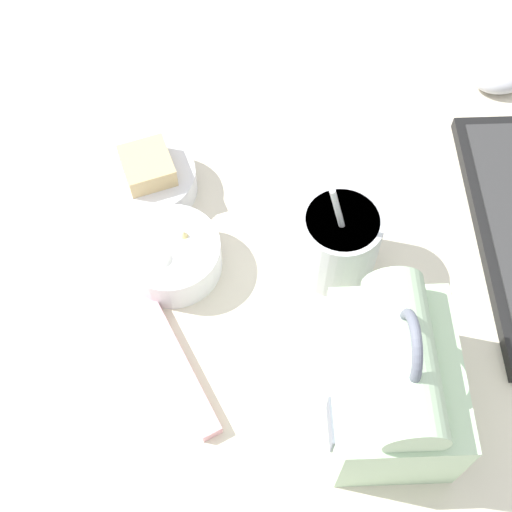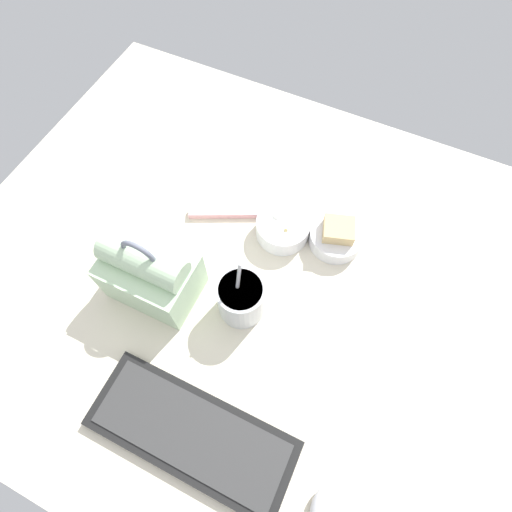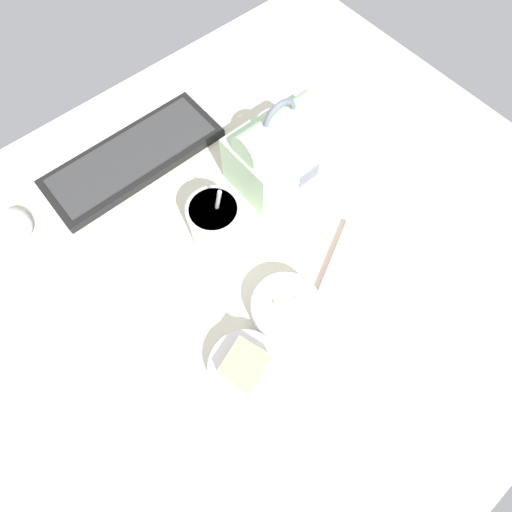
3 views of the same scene
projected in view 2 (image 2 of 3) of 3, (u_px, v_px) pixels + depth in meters
The scene contains 8 objects.
desk_surface at pixel (265, 281), 88.24cm from camera, with size 140.00×110.00×2.00cm.
keyboard at pixel (192, 433), 72.63cm from camera, with size 38.16×14.65×2.10cm.
lunch_bag at pixel (150, 273), 79.75cm from camera, with size 17.99×12.97×19.95cm.
soup_cup at pixel (241, 298), 79.74cm from camera, with size 9.72×9.72×17.05cm.
bento_bowl_sandwich at pixel (336, 236), 89.34cm from camera, with size 12.08×12.08×6.76cm.
bento_bowl_snacks at pixel (283, 228), 90.23cm from camera, with size 12.15×12.15×5.81cm.
computer_mouse at pixel (327, 509), 66.66cm from camera, with size 5.51×7.82×3.70cm.
chopstick_case at pixel (229, 213), 94.16cm from camera, with size 18.06×10.37×1.60cm.
Camera 2 is at (-12.91, 32.00, 82.42)cm, focal length 28.00 mm.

